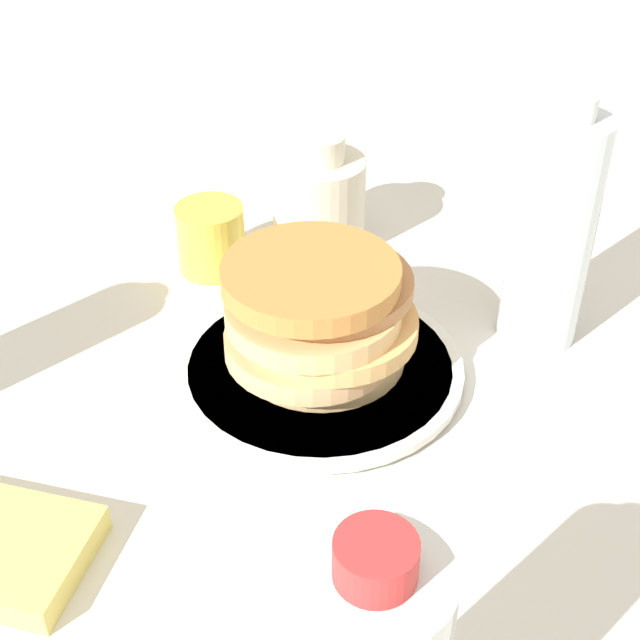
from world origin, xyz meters
name	(u,v)px	position (x,y,z in m)	size (l,w,h in m)	color
ground_plane	(350,364)	(0.00, 0.00, 0.00)	(4.00, 4.00, 0.00)	silver
plate	(320,369)	(-0.03, -0.01, 0.01)	(0.22, 0.22, 0.01)	silver
pancake_stack	(318,317)	(-0.03, -0.01, 0.06)	(0.15, 0.14, 0.09)	#D7B377
juice_glass	(211,238)	(-0.09, 0.17, 0.03)	(0.06, 0.06, 0.06)	yellow
cream_jug	(319,199)	(0.02, 0.19, 0.05)	(0.09, 0.09, 0.11)	beige
water_bottle_mid	(553,232)	(0.16, 0.01, 0.10)	(0.06, 0.06, 0.21)	silver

